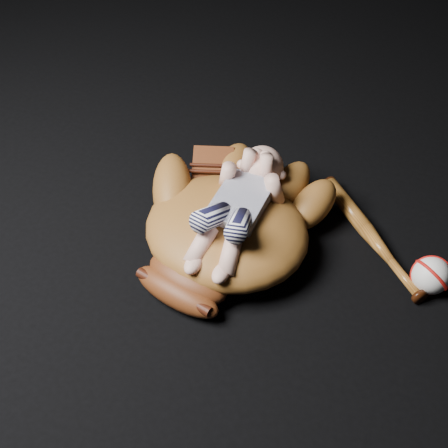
% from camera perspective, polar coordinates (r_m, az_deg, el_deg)
% --- Properties ---
extents(baseball_glove, '(0.58, 0.63, 0.16)m').
position_cam_1_polar(baseball_glove, '(1.37, 0.25, -0.04)').
color(baseball_glove, brown).
rests_on(baseball_glove, ground).
extents(newborn_baby, '(0.19, 0.39, 0.15)m').
position_cam_1_polar(newborn_baby, '(1.33, 1.07, 1.49)').
color(newborn_baby, '#DDA38E').
rests_on(newborn_baby, baseball_glove).
extents(baseball_bat, '(0.30, 0.32, 0.04)m').
position_cam_1_polar(baseball_bat, '(1.48, 13.31, -1.09)').
color(baseball_bat, brown).
rests_on(baseball_bat, ground).
extents(baseball, '(0.10, 0.10, 0.08)m').
position_cam_1_polar(baseball, '(1.40, 18.41, -4.46)').
color(baseball, white).
rests_on(baseball, ground).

